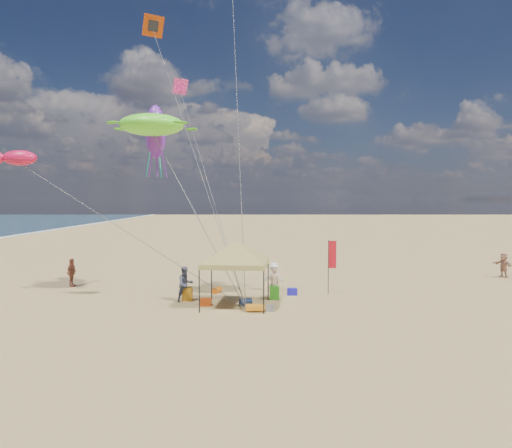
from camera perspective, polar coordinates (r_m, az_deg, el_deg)
The scene contains 21 objects.
ground at distance 22.57m, azimuth 0.03°, elevation -10.60°, with size 280.00×280.00×0.00m, color tan.
canopy_tent at distance 23.22m, azimuth -2.48°, elevation -2.36°, with size 6.09×6.09×3.77m.
feather_flag at distance 26.57m, azimuth 9.13°, elevation -4.09°, with size 0.47×0.09×3.06m.
cooler_red at distance 23.87m, azimuth -6.10°, elevation -9.40°, with size 0.54×0.38×0.38m, color #CA4610.
cooler_blue at distance 26.38m, azimuth 4.41°, elevation -8.19°, with size 0.54×0.38×0.38m, color #1B15AE.
bag_navy at distance 23.77m, azimuth -1.28°, elevation -9.46°, with size 0.36×0.36×0.60m, color #0C1A37.
bag_orange at distance 26.86m, azimuth -4.76°, elevation -8.01°, with size 0.36×0.36×0.60m, color #CA590B.
chair_green at distance 25.24m, azimuth 2.25°, elevation -8.33°, with size 0.50×0.50×0.70m, color #2D8C19.
chair_yellow at distance 25.17m, azimuth -8.32°, elevation -8.39°, with size 0.50×0.50×0.70m, color orange.
crate_grey at distance 22.64m, azimuth 1.69°, elevation -10.19°, with size 0.34×0.30×0.28m, color slate.
beach_cart at distance 22.54m, azimuth -0.10°, elevation -10.10°, with size 0.90×0.50×0.24m, color orange.
person_near_a at distance 25.69m, azimuth 2.18°, elevation -7.12°, with size 0.58×0.38×1.59m, color #A6815F.
person_near_b at distance 24.81m, azimuth -8.57°, elevation -7.23°, with size 0.89×0.69×1.83m, color #3D4153.
person_near_c at distance 27.30m, azimuth 2.18°, elevation -6.44°, with size 1.07×0.62×1.66m, color white.
person_far_a at distance 30.75m, azimuth -21.49°, elevation -5.51°, with size 1.02×0.42×1.73m, color #A3583E.
person_far_c at distance 36.10m, azimuth 27.86°, elevation -4.45°, with size 1.57×0.50×1.69m, color #B07A5E.
turtle_kite at distance 25.34m, azimuth -12.56°, elevation 11.68°, with size 3.37×2.70×1.12m, color #63F82B.
fish_kite at distance 26.83m, azimuth -26.77°, elevation 7.19°, with size 1.75×0.88×0.78m, color red.
squid_kite at distance 27.14m, azimuth -12.09°, elevation 10.89°, with size 1.14×1.14×2.96m, color purple.
stunt_kite_pink at distance 37.56m, azimuth -9.20°, elevation 16.16°, with size 1.17×0.04×1.17m, color #EA3585.
stunt_kite_red at distance 33.19m, azimuth -12.37°, elevation 22.43°, with size 1.33×0.04×1.33m, color #A43306.
Camera 1 is at (-0.08, -21.93, 5.32)m, focal length 32.93 mm.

